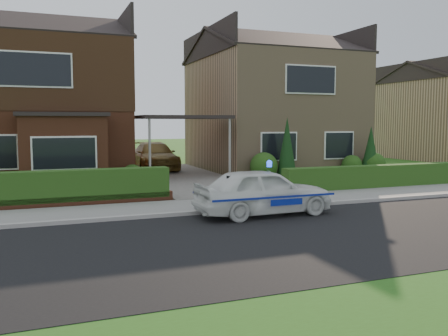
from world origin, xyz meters
name	(u,v)px	position (x,y,z in m)	size (l,w,h in m)	color
ground	(318,234)	(0.00, 0.00, 0.00)	(120.00, 120.00, 0.00)	#275115
road	(318,234)	(0.00, 0.00, 0.00)	(60.00, 6.00, 0.02)	black
kerb	(259,208)	(0.00, 3.05, 0.06)	(60.00, 0.16, 0.12)	#9E9993
sidewalk	(244,203)	(0.00, 4.10, 0.05)	(60.00, 2.00, 0.10)	slate
driveway	(182,178)	(0.00, 11.00, 0.06)	(3.80, 12.00, 0.12)	#666059
house_left	(37,92)	(-5.78, 13.90, 3.81)	(7.50, 9.53, 7.25)	brown
house_right	(271,100)	(5.80, 13.99, 3.66)	(7.50, 8.06, 7.25)	tan
carport_link	(182,118)	(0.00, 10.95, 2.66)	(3.80, 3.00, 2.77)	black
dwarf_wall	(39,204)	(-5.80, 5.30, 0.18)	(7.70, 0.25, 0.36)	brown
hedge_left	(39,209)	(-5.80, 5.45, 0.00)	(7.50, 0.55, 0.90)	#193E13
hedge_right	(375,189)	(5.80, 5.35, 0.00)	(7.50, 0.55, 0.80)	#193E13
shrub_left_mid	(91,171)	(-4.00, 9.30, 0.66)	(1.32, 1.32, 1.32)	#193E13
shrub_left_near	(132,175)	(-2.40, 9.60, 0.42)	(0.84, 0.84, 0.84)	#193E13
shrub_right_near	(264,166)	(3.20, 9.40, 0.60)	(1.20, 1.20, 1.20)	#193E13
shrub_right_mid	(352,165)	(7.80, 9.50, 0.48)	(0.96, 0.96, 0.96)	#193E13
shrub_right_far	(374,164)	(8.80, 9.20, 0.54)	(1.08, 1.08, 1.08)	#193E13
conifer_a	(287,150)	(4.20, 9.20, 1.30)	(0.90, 0.90, 2.60)	black
conifer_b	(371,152)	(8.60, 9.20, 1.10)	(0.90, 0.90, 2.20)	black
neighbour_right	(444,120)	(20.00, 16.00, 2.60)	(6.50, 7.00, 5.20)	tan
police_car	(263,192)	(-0.20, 2.40, 0.63)	(3.41, 3.76, 1.43)	white
driveway_car	(155,156)	(-0.41, 14.50, 0.79)	(1.87, 4.60, 1.33)	brown
potted_plant_b	(60,190)	(-5.19, 6.50, 0.38)	(0.42, 0.34, 0.76)	gray
potted_plant_c	(133,179)	(-2.50, 9.00, 0.35)	(0.39, 0.39, 0.70)	gray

